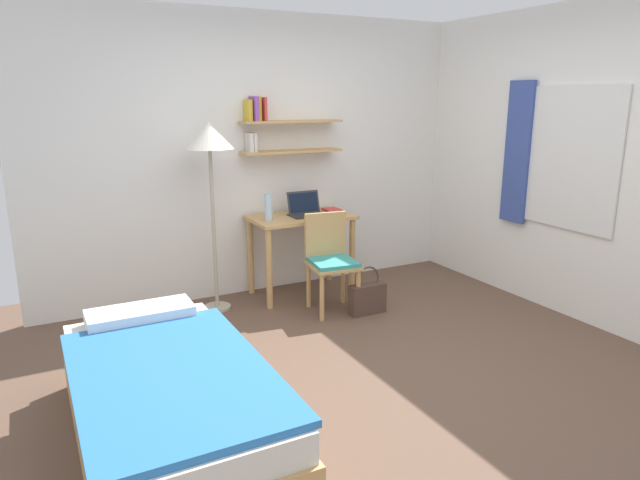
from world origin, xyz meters
The scene contains 11 objects.
ground_plane centered at (0.00, 0.00, 0.00)m, with size 5.28×5.28×0.00m, color brown.
wall_back centered at (0.00, 2.02, 1.31)m, with size 4.40×0.27×2.60m.
wall_right centered at (2.02, 0.02, 1.30)m, with size 0.10×4.40×2.60m.
bed centered at (-1.49, -0.15, 0.24)m, with size 0.96×1.85×0.54m.
desk centered at (0.20, 1.70, 0.61)m, with size 0.95×0.56×0.76m.
desk_chair centered at (0.25, 1.20, 0.47)m, with size 0.46×0.47×0.86m.
standing_lamp centered at (-0.65, 1.68, 1.46)m, with size 0.41×0.41×1.65m.
laptop centered at (0.26, 1.71, 0.82)m, with size 0.33×0.23×0.22m.
water_bottle centered at (-0.14, 1.66, 0.89)m, with size 0.07×0.07×0.24m, color silver.
book_stack centered at (0.52, 1.65, 0.79)m, with size 0.17×0.22×0.04m.
handbag centered at (0.48, 0.95, 0.15)m, with size 0.33×0.11×0.43m.
Camera 1 is at (-2.04, -2.97, 1.86)m, focal length 31.72 mm.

